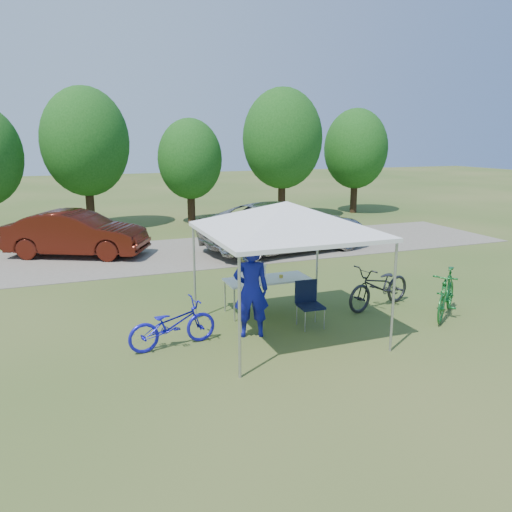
{
  "coord_description": "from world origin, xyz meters",
  "views": [
    {
      "loc": [
        -3.99,
        -8.77,
        3.91
      ],
      "look_at": [
        0.13,
        2.0,
        1.19
      ],
      "focal_mm": 35.0,
      "sensor_mm": 36.0,
      "label": 1
    }
  ],
  "objects_px": {
    "folding_chair": "(308,299)",
    "sedan": "(76,234)",
    "bike_blue": "(173,324)",
    "minivan": "(285,226)",
    "cooler": "(253,272)",
    "cyclist": "(251,290)",
    "bike_green": "(446,293)",
    "bike_dark": "(380,286)",
    "folding_table": "(267,280)"
  },
  "relations": [
    {
      "from": "folding_chair",
      "to": "sedan",
      "type": "relative_size",
      "value": 0.21
    },
    {
      "from": "sedan",
      "to": "bike_blue",
      "type": "bearing_deg",
      "value": -144.32
    },
    {
      "from": "folding_chair",
      "to": "sedan",
      "type": "xyz_separation_m",
      "value": [
        -4.4,
        8.55,
        0.21
      ]
    },
    {
      "from": "sedan",
      "to": "minivan",
      "type": "bearing_deg",
      "value": -76.82
    },
    {
      "from": "cooler",
      "to": "sedan",
      "type": "xyz_separation_m",
      "value": [
        -3.56,
        7.44,
        -0.19
      ]
    },
    {
      "from": "folding_chair",
      "to": "cooler",
      "type": "height_order",
      "value": "cooler"
    },
    {
      "from": "sedan",
      "to": "folding_chair",
      "type": "bearing_deg",
      "value": -126.69
    },
    {
      "from": "cyclist",
      "to": "bike_green",
      "type": "xyz_separation_m",
      "value": [
        4.47,
        -0.49,
        -0.43
      ]
    },
    {
      "from": "cooler",
      "to": "bike_dark",
      "type": "height_order",
      "value": "cooler"
    },
    {
      "from": "cooler",
      "to": "sedan",
      "type": "height_order",
      "value": "sedan"
    },
    {
      "from": "folding_chair",
      "to": "folding_table",
      "type": "bearing_deg",
      "value": 116.26
    },
    {
      "from": "folding_chair",
      "to": "bike_dark",
      "type": "xyz_separation_m",
      "value": [
        2.09,
        0.42,
        -0.05
      ]
    },
    {
      "from": "cyclist",
      "to": "folding_table",
      "type": "bearing_deg",
      "value": -110.48
    },
    {
      "from": "bike_dark",
      "to": "sedan",
      "type": "bearing_deg",
      "value": -156.84
    },
    {
      "from": "folding_chair",
      "to": "bike_blue",
      "type": "bearing_deg",
      "value": -175.68
    },
    {
      "from": "bike_blue",
      "to": "cooler",
      "type": "bearing_deg",
      "value": -68.96
    },
    {
      "from": "bike_green",
      "to": "bike_dark",
      "type": "relative_size",
      "value": 0.9
    },
    {
      "from": "cooler",
      "to": "bike_blue",
      "type": "distance_m",
      "value": 2.48
    },
    {
      "from": "minivan",
      "to": "sedan",
      "type": "bearing_deg",
      "value": 68.36
    },
    {
      "from": "folding_chair",
      "to": "bike_dark",
      "type": "distance_m",
      "value": 2.13
    },
    {
      "from": "folding_table",
      "to": "bike_blue",
      "type": "distance_m",
      "value": 2.75
    },
    {
      "from": "bike_blue",
      "to": "bike_dark",
      "type": "height_order",
      "value": "bike_dark"
    },
    {
      "from": "bike_green",
      "to": "bike_dark",
      "type": "distance_m",
      "value": 1.47
    },
    {
      "from": "bike_green",
      "to": "minivan",
      "type": "bearing_deg",
      "value": 144.99
    },
    {
      "from": "folding_chair",
      "to": "bike_green",
      "type": "height_order",
      "value": "bike_green"
    },
    {
      "from": "minivan",
      "to": "sedan",
      "type": "height_order",
      "value": "minivan"
    },
    {
      "from": "folding_table",
      "to": "minivan",
      "type": "height_order",
      "value": "minivan"
    },
    {
      "from": "minivan",
      "to": "sedan",
      "type": "xyz_separation_m",
      "value": [
        -6.99,
        1.6,
        -0.09
      ]
    },
    {
      "from": "bike_dark",
      "to": "sedan",
      "type": "distance_m",
      "value": 10.41
    },
    {
      "from": "folding_chair",
      "to": "cooler",
      "type": "xyz_separation_m",
      "value": [
        -0.84,
        1.11,
        0.4
      ]
    },
    {
      "from": "bike_blue",
      "to": "sedan",
      "type": "xyz_separation_m",
      "value": [
        -1.47,
        8.65,
        0.33
      ]
    },
    {
      "from": "folding_table",
      "to": "bike_green",
      "type": "xyz_separation_m",
      "value": [
        3.62,
        -1.73,
        -0.21
      ]
    },
    {
      "from": "cyclist",
      "to": "bike_green",
      "type": "distance_m",
      "value": 4.52
    },
    {
      "from": "cyclist",
      "to": "bike_dark",
      "type": "relative_size",
      "value": 0.97
    },
    {
      "from": "cooler",
      "to": "minivan",
      "type": "distance_m",
      "value": 6.78
    },
    {
      "from": "bike_blue",
      "to": "bike_green",
      "type": "bearing_deg",
      "value": -103.88
    },
    {
      "from": "sedan",
      "to": "cyclist",
      "type": "bearing_deg",
      "value": -134.54
    },
    {
      "from": "bike_blue",
      "to": "cyclist",
      "type": "bearing_deg",
      "value": -99.98
    },
    {
      "from": "cyclist",
      "to": "bike_blue",
      "type": "relative_size",
      "value": 1.11
    },
    {
      "from": "bike_green",
      "to": "sedan",
      "type": "xyz_separation_m",
      "value": [
        -7.53,
        9.18,
        0.25
      ]
    },
    {
      "from": "bike_green",
      "to": "sedan",
      "type": "distance_m",
      "value": 11.87
    },
    {
      "from": "bike_green",
      "to": "sedan",
      "type": "relative_size",
      "value": 0.39
    },
    {
      "from": "cooler",
      "to": "bike_dark",
      "type": "bearing_deg",
      "value": -13.22
    },
    {
      "from": "bike_green",
      "to": "bike_blue",
      "type": "bearing_deg",
      "value": -133.99
    },
    {
      "from": "bike_dark",
      "to": "sedan",
      "type": "relative_size",
      "value": 0.43
    },
    {
      "from": "folding_chair",
      "to": "bike_blue",
      "type": "height_order",
      "value": "folding_chair"
    },
    {
      "from": "folding_table",
      "to": "cooler",
      "type": "relative_size",
      "value": 3.77
    },
    {
      "from": "folding_chair",
      "to": "sedan",
      "type": "bearing_deg",
      "value": 119.61
    },
    {
      "from": "cyclist",
      "to": "bike_dark",
      "type": "height_order",
      "value": "cyclist"
    },
    {
      "from": "sedan",
      "to": "cooler",
      "type": "bearing_deg",
      "value": -128.35
    }
  ]
}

